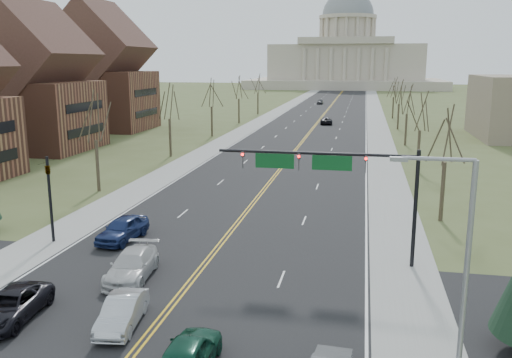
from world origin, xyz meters
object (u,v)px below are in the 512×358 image
at_px(car_nb_inner_lead, 188,354).
at_px(signal_mast, 331,171).
at_px(signal_left, 49,190).
at_px(car_sb_outer_lead, 10,306).
at_px(car_sb_outer_second, 123,229).
at_px(car_sb_inner_lead, 122,312).
at_px(car_sb_inner_second, 132,265).
at_px(car_far_sb, 320,102).
at_px(street_light, 459,266).
at_px(car_far_nb, 326,121).

bearing_deg(car_nb_inner_lead, signal_mast, -109.10).
height_order(signal_left, car_sb_outer_lead, signal_left).
bearing_deg(car_sb_outer_second, car_sb_inner_lead, -59.49).
height_order(signal_left, car_nb_inner_lead, signal_left).
relative_size(car_sb_outer_lead, car_sb_inner_second, 0.96).
relative_size(car_sb_inner_lead, car_far_sb, 1.06).
xyz_separation_m(street_light, car_nb_inner_lead, (-9.95, -0.15, -4.41)).
xyz_separation_m(signal_left, car_sb_inner_lead, (10.01, -10.54, -2.99)).
bearing_deg(signal_left, signal_mast, -0.00).
bearing_deg(signal_mast, car_sb_inner_lead, -130.29).
xyz_separation_m(signal_mast, street_light, (5.29, -13.50, -0.54)).
xyz_separation_m(car_sb_outer_lead, car_sb_outer_second, (0.18, 12.17, 0.12)).
relative_size(car_sb_inner_lead, car_sb_outer_lead, 0.84).
height_order(signal_left, car_far_sb, signal_left).
distance_m(signal_mast, car_far_nb, 76.73).
height_order(car_sb_inner_lead, car_far_nb, car_sb_inner_lead).
xyz_separation_m(signal_left, car_far_nb, (13.47, 76.37, -3.01)).
relative_size(signal_left, car_far_sb, 1.48).
bearing_deg(signal_mast, car_far_nb, 94.10).
distance_m(car_sb_inner_lead, car_sb_inner_second, 5.83).
distance_m(car_sb_inner_lead, car_far_sb, 139.23).
distance_m(car_sb_outer_second, car_far_sb, 127.55).
bearing_deg(signal_mast, car_far_sb, 94.86).
height_order(car_nb_inner_lead, car_far_sb, car_nb_inner_lead).
distance_m(signal_left, car_nb_inner_lead, 19.97).
xyz_separation_m(signal_left, car_sb_inner_second, (8.07, -5.04, -2.93)).
height_order(signal_mast, street_light, street_light).
relative_size(street_light, car_sb_inner_second, 1.69).
relative_size(signal_left, car_sb_outer_lead, 1.17).
bearing_deg(car_far_sb, car_sb_inner_second, -88.21).
bearing_deg(signal_left, car_far_nb, 80.00).
xyz_separation_m(car_sb_inner_second, car_far_nb, (5.39, 81.41, -0.09)).
height_order(car_sb_inner_lead, car_far_sb, car_sb_inner_lead).
bearing_deg(car_sb_inner_second, car_sb_inner_lead, -76.88).
height_order(car_nb_inner_lead, car_sb_inner_lead, car_nb_inner_lead).
height_order(car_sb_inner_second, car_sb_outer_second, car_sb_outer_second).
height_order(car_nb_inner_lead, car_far_nb, car_nb_inner_lead).
bearing_deg(car_far_nb, car_far_sb, -88.95).
relative_size(car_sb_outer_second, car_far_nb, 0.98).
bearing_deg(signal_mast, street_light, -68.59).
xyz_separation_m(signal_left, street_light, (24.24, -13.50, 1.51)).
bearing_deg(car_far_nb, street_light, 91.91).
relative_size(car_nb_inner_lead, car_sb_outer_second, 0.96).
xyz_separation_m(car_sb_inner_second, car_far_sb, (-0.07, 133.72, -0.08)).
distance_m(car_sb_outer_second, car_far_nb, 75.71).
xyz_separation_m(signal_mast, car_sb_inner_second, (-10.87, -5.04, -4.97)).
xyz_separation_m(car_nb_inner_lead, car_far_sb, (-6.29, 142.33, -0.11)).
xyz_separation_m(car_sb_inner_lead, car_sb_outer_second, (-5.39, 11.71, 0.12)).
height_order(signal_mast, car_far_nb, signal_mast).
relative_size(signal_mast, car_far_sb, 2.98).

